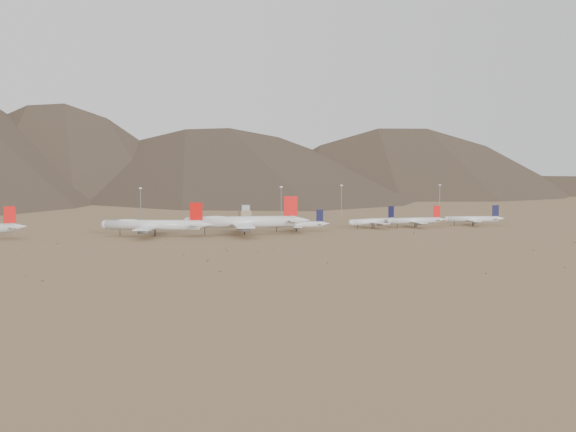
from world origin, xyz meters
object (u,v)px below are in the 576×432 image
object	(u,v)px
widebody_east	(243,222)
narrowbody_b	(374,221)
narrowbody_a	(297,224)
widebody_centre	(153,225)
control_tower	(245,214)

from	to	relation	value
widebody_east	narrowbody_b	world-z (taller)	widebody_east
narrowbody_a	widebody_centre	bearing A→B (deg)	-167.89
narrowbody_a	control_tower	bearing A→B (deg)	106.67
widebody_centre	control_tower	xyz separation A→B (m)	(80.47, 93.09, -1.74)
narrowbody_a	narrowbody_b	distance (m)	56.52
widebody_centre	widebody_east	bearing A→B (deg)	14.36
widebody_centre	widebody_east	size ratio (longest dim) A/B	0.83
narrowbody_a	narrowbody_b	size ratio (longest dim) A/B	0.99
widebody_east	widebody_centre	bearing A→B (deg)	-179.01
widebody_centre	narrowbody_a	world-z (taller)	widebody_centre
widebody_centre	narrowbody_b	distance (m)	149.09
narrowbody_b	widebody_east	bearing A→B (deg)	174.28
narrowbody_a	widebody_east	bearing A→B (deg)	-154.88
widebody_centre	narrowbody_b	size ratio (longest dim) A/B	1.56
widebody_centre	control_tower	world-z (taller)	widebody_centre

